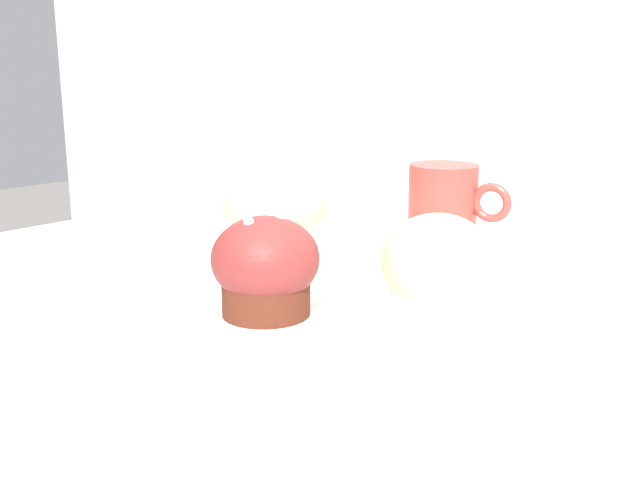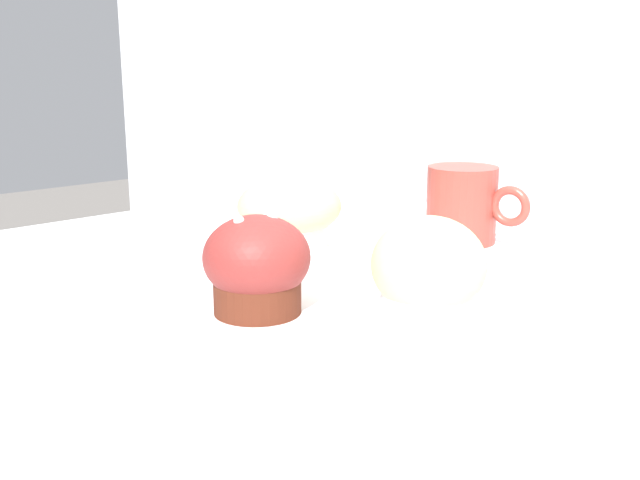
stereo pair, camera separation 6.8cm
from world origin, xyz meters
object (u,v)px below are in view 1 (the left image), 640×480
coffee_cup (444,200)px  muffin_front_center (265,268)px  muffin_back_right (275,212)px  muffin_back_left (437,270)px

coffee_cup → muffin_front_center: bearing=-83.7°
muffin_front_center → coffee_cup: (-0.04, 0.32, 0.01)m
muffin_back_right → coffee_cup: (0.12, 0.16, 0.01)m
muffin_back_right → muffin_back_left: bearing=-16.5°
muffin_back_left → coffee_cup: bearing=121.5°
muffin_front_center → muffin_back_right: muffin_front_center is taller
muffin_back_left → coffee_cup: (-0.14, 0.24, 0.01)m
muffin_front_center → muffin_back_left: same height
muffin_front_center → muffin_back_left: size_ratio=0.97×
muffin_back_left → coffee_cup: 0.28m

